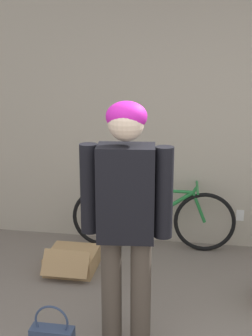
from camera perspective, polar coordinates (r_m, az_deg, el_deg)
wall_back at (r=4.88m, az=7.93°, el=5.28°), size 8.00×0.07×2.60m
person at (r=3.08m, az=0.01°, el=-4.80°), size 0.61×0.28×1.76m
bicycle at (r=4.93m, az=3.25°, el=-6.04°), size 1.71×0.46×0.71m
cardboard_box at (r=4.61m, az=-6.55°, el=-11.11°), size 0.46×0.54×0.27m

